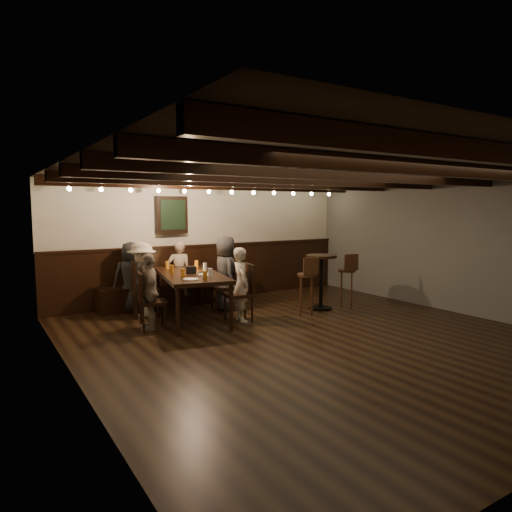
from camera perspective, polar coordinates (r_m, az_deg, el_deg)
room at (r=8.23m, az=-4.01°, el=0.36°), size 7.00×7.00×7.00m
dining_table at (r=7.79m, az=-8.17°, el=-2.61°), size 1.35×2.24×0.79m
chair_left_near at (r=8.18m, az=-13.75°, el=-5.32°), size 0.52×0.52×0.97m
chair_left_far at (r=7.31m, az=-12.91°, el=-6.83°), size 0.48×0.48×0.89m
chair_right_near at (r=8.47m, az=-3.99°, el=-4.91°), size 0.49×0.49×0.91m
chair_right_far at (r=7.62m, az=-2.07°, el=-6.01°), size 0.52×0.52×0.96m
person_bench_left at (r=8.55m, az=-15.35°, el=-2.54°), size 0.70×0.53×1.28m
person_bench_centre at (r=8.82m, az=-9.60°, el=-2.19°), size 0.52×0.39×1.27m
person_bench_right at (r=8.89m, az=-3.71°, el=-2.34°), size 0.65×0.56×1.18m
person_left_near at (r=8.12m, az=-14.02°, el=-2.87°), size 0.65×0.92×1.31m
person_left_far at (r=7.25m, az=-13.21°, el=-4.37°), size 0.43×0.74×1.19m
person_right_near at (r=8.41m, az=-3.81°, el=-2.19°), size 0.56×0.74×1.37m
person_right_far at (r=7.57m, az=-1.86°, el=-3.59°), size 0.38×0.50×1.24m
pint_a at (r=8.40m, az=-11.06°, el=-1.11°), size 0.07×0.07×0.14m
pint_b at (r=8.45m, az=-7.46°, el=-1.00°), size 0.07×0.07×0.14m
pint_c at (r=7.81m, az=-10.49°, el=-1.63°), size 0.07×0.07×0.14m
pint_d at (r=8.03m, az=-6.39°, el=-1.36°), size 0.07×0.07×0.14m
pint_e at (r=7.29m, az=-9.12°, el=-2.14°), size 0.07×0.07×0.14m
pint_f at (r=7.28m, az=-5.73°, el=-2.10°), size 0.07×0.07×0.14m
pint_g at (r=7.01m, az=-6.40°, el=-2.43°), size 0.07×0.07×0.14m
plate_near at (r=7.07m, az=-8.16°, el=-2.89°), size 0.24×0.24×0.01m
plate_far at (r=7.53m, az=-6.35°, el=-2.33°), size 0.24×0.24×0.01m
condiment_caddy at (r=7.72m, az=-8.10°, el=-1.75°), size 0.15×0.10×0.12m
candle at (r=8.09m, az=-7.80°, el=-1.64°), size 0.05×0.05×0.05m
high_top_table at (r=8.55m, az=8.14°, el=-2.20°), size 0.57×0.57×1.02m
bar_stool_left at (r=8.13m, az=6.34°, el=-4.64°), size 0.34×0.35×1.03m
bar_stool_right at (r=8.81m, az=11.25°, el=-3.88°), size 0.34×0.36×1.03m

